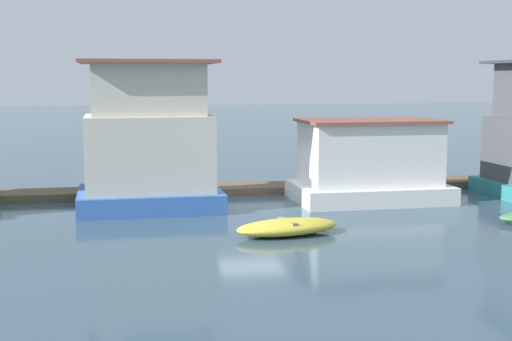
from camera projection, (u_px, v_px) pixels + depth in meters
ground_plane at (251, 203)px, 27.29m from camera, size 200.00×200.00×0.00m
dock_walkway at (239, 189)px, 29.89m from camera, size 42.40×1.81×0.30m
houseboat_blue at (149, 142)px, 26.03m from camera, size 5.17×3.99×5.41m
houseboat_white at (369, 163)px, 27.74m from camera, size 5.84×3.84×3.18m
dinghy_yellow at (287, 227)px, 21.76m from camera, size 3.49×1.94×0.50m
mooring_post_far_left at (348, 173)px, 29.55m from camera, size 0.26×0.26×1.67m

